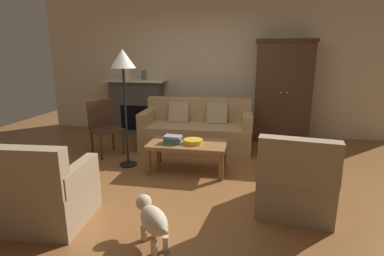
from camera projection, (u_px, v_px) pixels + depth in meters
name	position (u px, v px, depth m)	size (l,w,h in m)	color
ground_plane	(187.00, 179.00, 4.09)	(9.60, 9.60, 0.00)	brown
back_wall	(212.00, 66.00, 6.18)	(7.20, 0.10, 2.80)	beige
fireplace	(137.00, 106.00, 6.42)	(1.26, 0.48, 1.12)	#4C4947
armoire	(282.00, 91.00, 5.73)	(1.06, 0.57, 1.91)	#472D1E
couch	(197.00, 130.00, 5.39)	(1.94, 0.91, 0.86)	tan
coffee_table	(188.00, 146.00, 4.32)	(1.10, 0.60, 0.42)	olive
fruit_bowl	(193.00, 141.00, 4.26)	(0.27, 0.27, 0.06)	gold
book_stack	(172.00, 139.00, 4.27)	(0.27, 0.20, 0.11)	#427A4C
mantel_vase_cream	(127.00, 74.00, 6.28)	(0.14, 0.14, 0.23)	beige
mantel_vase_slate	(144.00, 75.00, 6.22)	(0.10, 0.10, 0.19)	#565B66
armchair_near_left	(46.00, 194.00, 2.98)	(0.83, 0.83, 0.88)	#997F60
armchair_near_right	(295.00, 183.00, 3.22)	(0.87, 0.87, 0.88)	#997F60
side_chair_wooden	(104.00, 124.00, 5.03)	(0.62, 0.62, 0.90)	#472D1E
floor_lamp	(123.00, 66.00, 4.25)	(0.36, 0.36, 1.72)	black
dog	(152.00, 219.00, 2.67)	(0.44, 0.48, 0.39)	beige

